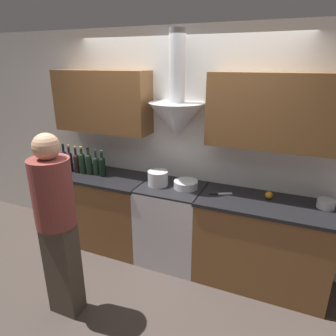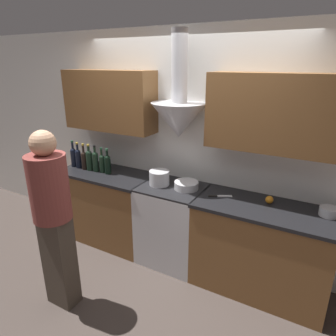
% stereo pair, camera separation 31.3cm
% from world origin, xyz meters
% --- Properties ---
extents(ground_plane, '(12.00, 12.00, 0.00)m').
position_xyz_m(ground_plane, '(0.00, 0.00, 0.00)').
color(ground_plane, '#423833').
extents(wall_back, '(8.40, 0.60, 2.60)m').
position_xyz_m(wall_back, '(0.02, 0.60, 1.47)').
color(wall_back, white).
rests_on(wall_back, ground_plane).
extents(counter_left, '(1.21, 0.62, 0.94)m').
position_xyz_m(counter_left, '(-0.94, 0.33, 0.47)').
color(counter_left, brown).
rests_on(counter_left, ground_plane).
extents(counter_right, '(1.32, 0.62, 0.94)m').
position_xyz_m(counter_right, '(1.00, 0.33, 0.47)').
color(counter_right, brown).
rests_on(counter_right, ground_plane).
extents(stove_range, '(0.70, 0.60, 0.94)m').
position_xyz_m(stove_range, '(0.00, 0.34, 0.47)').
color(stove_range, silver).
rests_on(stove_range, ground_plane).
extents(wine_bottle_0, '(0.08, 0.08, 0.35)m').
position_xyz_m(wine_bottle_0, '(-1.46, 0.31, 1.08)').
color(wine_bottle_0, black).
rests_on(wine_bottle_0, counter_left).
extents(wine_bottle_1, '(0.07, 0.07, 0.34)m').
position_xyz_m(wine_bottle_1, '(-1.36, 0.30, 1.07)').
color(wine_bottle_1, black).
rests_on(wine_bottle_1, counter_left).
extents(wine_bottle_2, '(0.07, 0.07, 0.34)m').
position_xyz_m(wine_bottle_2, '(-1.26, 0.30, 1.07)').
color(wine_bottle_2, black).
rests_on(wine_bottle_2, counter_left).
extents(wine_bottle_3, '(0.08, 0.08, 0.34)m').
position_xyz_m(wine_bottle_3, '(-1.17, 0.30, 1.08)').
color(wine_bottle_3, black).
rests_on(wine_bottle_3, counter_left).
extents(wine_bottle_4, '(0.07, 0.07, 0.34)m').
position_xyz_m(wine_bottle_4, '(-1.08, 0.31, 1.08)').
color(wine_bottle_4, black).
rests_on(wine_bottle_4, counter_left).
extents(wine_bottle_5, '(0.07, 0.07, 0.32)m').
position_xyz_m(wine_bottle_5, '(-0.98, 0.32, 1.06)').
color(wine_bottle_5, black).
rests_on(wine_bottle_5, counter_left).
extents(wine_bottle_6, '(0.08, 0.08, 0.32)m').
position_xyz_m(wine_bottle_6, '(-0.89, 0.31, 1.07)').
color(wine_bottle_6, black).
rests_on(wine_bottle_6, counter_left).
extents(stock_pot, '(0.23, 0.23, 0.16)m').
position_xyz_m(stock_pot, '(-0.16, 0.32, 1.02)').
color(stock_pot, silver).
rests_on(stock_pot, stove_range).
extents(mixing_bowl, '(0.26, 0.26, 0.08)m').
position_xyz_m(mixing_bowl, '(0.16, 0.36, 0.98)').
color(mixing_bowl, silver).
rests_on(mixing_bowl, stove_range).
extents(orange_fruit, '(0.08, 0.08, 0.08)m').
position_xyz_m(orange_fruit, '(1.02, 0.43, 0.97)').
color(orange_fruit, orange).
rests_on(orange_fruit, counter_right).
extents(saucepan, '(0.16, 0.16, 0.08)m').
position_xyz_m(saucepan, '(1.53, 0.43, 0.98)').
color(saucepan, silver).
rests_on(saucepan, counter_right).
extents(chefs_knife, '(0.23, 0.14, 0.01)m').
position_xyz_m(chefs_knife, '(0.55, 0.35, 0.94)').
color(chefs_knife, silver).
rests_on(chefs_knife, counter_right).
extents(person_foreground_left, '(0.34, 0.34, 1.72)m').
position_xyz_m(person_foreground_left, '(-0.61, -0.78, 0.96)').
color(person_foreground_left, '#473D33').
rests_on(person_foreground_left, ground_plane).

